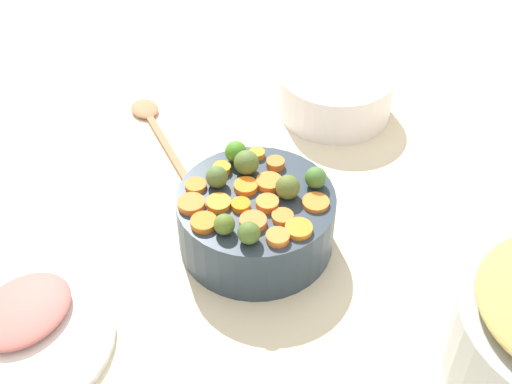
% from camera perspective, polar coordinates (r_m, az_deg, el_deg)
% --- Properties ---
extents(tabletop, '(2.40, 2.40, 0.02)m').
position_cam_1_polar(tabletop, '(1.02, 0.85, -4.50)').
color(tabletop, beige).
rests_on(tabletop, ground).
extents(serving_bowl_carrots, '(0.23, 0.23, 0.09)m').
position_cam_1_polar(serving_bowl_carrots, '(0.98, 0.00, -2.39)').
color(serving_bowl_carrots, '#2C3B4A').
rests_on(serving_bowl_carrots, tabletop).
extents(carrot_slice_0, '(0.04, 0.04, 0.01)m').
position_cam_1_polar(carrot_slice_0, '(0.91, -4.41, -2.58)').
color(carrot_slice_0, orange).
rests_on(carrot_slice_0, serving_bowl_carrots).
extents(carrot_slice_1, '(0.03, 0.03, 0.01)m').
position_cam_1_polar(carrot_slice_1, '(1.00, 1.65, 2.41)').
color(carrot_slice_1, orange).
rests_on(carrot_slice_1, serving_bowl_carrots).
extents(carrot_slice_2, '(0.04, 0.04, 0.01)m').
position_cam_1_polar(carrot_slice_2, '(0.90, 3.62, -3.11)').
color(carrot_slice_2, orange).
rests_on(carrot_slice_2, serving_bowl_carrots).
extents(carrot_slice_3, '(0.05, 0.05, 0.01)m').
position_cam_1_polar(carrot_slice_3, '(0.94, -5.46, -1.00)').
color(carrot_slice_3, orange).
rests_on(carrot_slice_3, serving_bowl_carrots).
extents(carrot_slice_4, '(0.04, 0.04, 0.01)m').
position_cam_1_polar(carrot_slice_4, '(0.96, -0.87, 0.48)').
color(carrot_slice_4, orange).
rests_on(carrot_slice_4, serving_bowl_carrots).
extents(carrot_slice_5, '(0.04, 0.04, 0.01)m').
position_cam_1_polar(carrot_slice_5, '(0.94, -3.17, -0.93)').
color(carrot_slice_5, orange).
rests_on(carrot_slice_5, serving_bowl_carrots).
extents(carrot_slice_6, '(0.03, 0.03, 0.01)m').
position_cam_1_polar(carrot_slice_6, '(1.02, 0.07, 3.24)').
color(carrot_slice_6, orange).
rests_on(carrot_slice_6, serving_bowl_carrots).
extents(carrot_slice_7, '(0.04, 0.04, 0.01)m').
position_cam_1_polar(carrot_slice_7, '(0.92, 2.25, -2.08)').
color(carrot_slice_7, orange).
rests_on(carrot_slice_7, serving_bowl_carrots).
extents(carrot_slice_8, '(0.03, 0.03, 0.01)m').
position_cam_1_polar(carrot_slice_8, '(0.97, -5.10, 0.55)').
color(carrot_slice_8, orange).
rests_on(carrot_slice_8, serving_bowl_carrots).
extents(carrot_slice_9, '(0.05, 0.05, 0.01)m').
position_cam_1_polar(carrot_slice_9, '(0.91, -0.25, -2.50)').
color(carrot_slice_9, orange).
rests_on(carrot_slice_9, serving_bowl_carrots).
extents(carrot_slice_10, '(0.04, 0.04, 0.01)m').
position_cam_1_polar(carrot_slice_10, '(0.93, -1.29, -1.10)').
color(carrot_slice_10, orange).
rests_on(carrot_slice_10, serving_bowl_carrots).
extents(carrot_slice_11, '(0.04, 0.04, 0.01)m').
position_cam_1_polar(carrot_slice_11, '(0.93, 0.96, -0.96)').
color(carrot_slice_11, orange).
rests_on(carrot_slice_11, serving_bowl_carrots).
extents(carrot_slice_12, '(0.04, 0.04, 0.01)m').
position_cam_1_polar(carrot_slice_12, '(0.99, -2.88, 1.98)').
color(carrot_slice_12, orange).
rests_on(carrot_slice_12, serving_bowl_carrots).
extents(carrot_slice_13, '(0.04, 0.04, 0.01)m').
position_cam_1_polar(carrot_slice_13, '(0.89, 1.84, -3.82)').
color(carrot_slice_13, orange).
rests_on(carrot_slice_13, serving_bowl_carrots).
extents(carrot_slice_14, '(0.05, 0.05, 0.01)m').
position_cam_1_polar(carrot_slice_14, '(0.94, 5.05, -0.89)').
color(carrot_slice_14, orange).
rests_on(carrot_slice_14, serving_bowl_carrots).
extents(carrot_slice_15, '(0.05, 0.05, 0.01)m').
position_cam_1_polar(carrot_slice_15, '(0.97, 1.12, 0.82)').
color(carrot_slice_15, orange).
rests_on(carrot_slice_15, serving_bowl_carrots).
extents(brussels_sprout_0, '(0.03, 0.03, 0.03)m').
position_cam_1_polar(brussels_sprout_0, '(0.96, 5.05, 1.21)').
color(brussels_sprout_0, '#477734').
rests_on(brussels_sprout_0, serving_bowl_carrots).
extents(brussels_sprout_1, '(0.03, 0.03, 0.03)m').
position_cam_1_polar(brussels_sprout_1, '(0.88, -0.59, -3.46)').
color(brussels_sprout_1, '#4D6B2E').
rests_on(brussels_sprout_1, serving_bowl_carrots).
extents(brussels_sprout_2, '(0.03, 0.03, 0.03)m').
position_cam_1_polar(brussels_sprout_2, '(0.96, -3.32, 1.27)').
color(brussels_sprout_2, '#506D36').
rests_on(brussels_sprout_2, serving_bowl_carrots).
extents(brussels_sprout_3, '(0.03, 0.03, 0.03)m').
position_cam_1_polar(brussels_sprout_3, '(0.94, 2.68, 0.41)').
color(brussels_sprout_3, '#596C31').
rests_on(brussels_sprout_3, serving_bowl_carrots).
extents(brussels_sprout_4, '(0.04, 0.04, 0.04)m').
position_cam_1_polar(brussels_sprout_4, '(0.98, -0.81, 2.48)').
color(brussels_sprout_4, '#577136').
rests_on(brussels_sprout_4, serving_bowl_carrots).
extents(brussels_sprout_5, '(0.03, 0.03, 0.03)m').
position_cam_1_polar(brussels_sprout_5, '(1.00, -1.71, 3.40)').
color(brussels_sprout_5, '#448724').
rests_on(brussels_sprout_5, serving_bowl_carrots).
extents(brussels_sprout_6, '(0.03, 0.03, 0.03)m').
position_cam_1_polar(brussels_sprout_6, '(0.89, -2.68, -2.74)').
color(brussels_sprout_6, '#57722A').
rests_on(brussels_sprout_6, serving_bowl_carrots).
extents(wooden_spoon, '(0.11, 0.28, 0.01)m').
position_cam_1_polar(wooden_spoon, '(1.24, -8.59, 5.64)').
color(wooden_spoon, '#AE7C56').
rests_on(wooden_spoon, tabletop).
extents(casserole_dish, '(0.20, 0.20, 0.08)m').
position_cam_1_polar(casserole_dish, '(1.25, 6.70, 8.28)').
color(casserole_dish, white).
rests_on(casserole_dish, tabletop).
extents(ham_plate, '(0.25, 0.25, 0.01)m').
position_cam_1_polar(ham_plate, '(0.95, -19.41, -11.63)').
color(ham_plate, white).
rests_on(ham_plate, tabletop).
extents(ham_slice_main, '(0.16, 0.15, 0.02)m').
position_cam_1_polar(ham_slice_main, '(0.96, -19.01, -9.39)').
color(ham_slice_main, '#C66D68').
rests_on(ham_slice_main, ham_plate).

